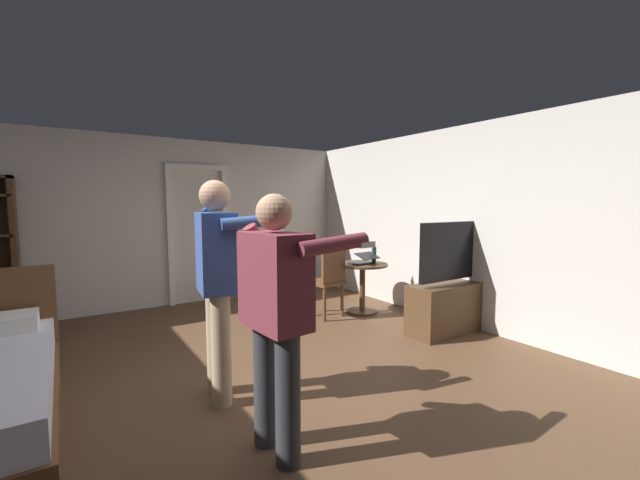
# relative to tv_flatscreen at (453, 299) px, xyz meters

# --- Properties ---
(ground_plane) EXTENTS (7.20, 7.20, 0.00)m
(ground_plane) POSITION_rel_tv_flatscreen_xyz_m (-2.61, -0.13, -0.39)
(ground_plane) COLOR brown
(wall_back) EXTENTS (6.06, 0.12, 2.50)m
(wall_back) POSITION_rel_tv_flatscreen_xyz_m (-2.61, 3.20, 0.86)
(wall_back) COLOR beige
(wall_back) RESTS_ON ground_plane
(wall_right) EXTENTS (0.12, 6.78, 2.50)m
(wall_right) POSITION_rel_tv_flatscreen_xyz_m (0.36, -0.13, 0.86)
(wall_right) COLOR beige
(wall_right) RESTS_ON ground_plane
(doorway_frame) EXTENTS (0.93, 0.08, 2.13)m
(doorway_frame) POSITION_rel_tv_flatscreen_xyz_m (-2.12, 3.12, 0.83)
(doorway_frame) COLOR white
(doorway_frame) RESTS_ON ground_plane
(tv_flatscreen) EXTENTS (1.23, 0.40, 1.33)m
(tv_flatscreen) POSITION_rel_tv_flatscreen_xyz_m (0.00, 0.00, 0.00)
(tv_flatscreen) COLOR #4C331E
(tv_flatscreen) RESTS_ON ground_plane
(side_table) EXTENTS (0.70, 0.70, 0.70)m
(side_table) POSITION_rel_tv_flatscreen_xyz_m (-0.40, 1.22, 0.09)
(side_table) COLOR #4C331E
(side_table) RESTS_ON ground_plane
(laptop) EXTENTS (0.36, 0.36, 0.16)m
(laptop) POSITION_rel_tv_flatscreen_xyz_m (-0.42, 1.18, 0.36)
(laptop) COLOR black
(laptop) RESTS_ON side_table
(bottle_on_table) EXTENTS (0.06, 0.06, 0.29)m
(bottle_on_table) POSITION_rel_tv_flatscreen_xyz_m (-0.26, 1.14, 0.43)
(bottle_on_table) COLOR #1D3430
(bottle_on_table) RESTS_ON side_table
(wooden_chair) EXTENTS (0.49, 0.49, 0.99)m
(wooden_chair) POSITION_rel_tv_flatscreen_xyz_m (-0.93, 1.29, 0.16)
(wooden_chair) COLOR brown
(wooden_chair) RESTS_ON ground_plane
(person_blue_shirt) EXTENTS (0.72, 0.62, 1.60)m
(person_blue_shirt) POSITION_rel_tv_flatscreen_xyz_m (-2.84, -0.92, 0.54)
(person_blue_shirt) COLOR #333338
(person_blue_shirt) RESTS_ON ground_plane
(person_striped_shirt) EXTENTS (0.61, 0.61, 1.72)m
(person_striped_shirt) POSITION_rel_tv_flatscreen_xyz_m (-2.90, -0.06, 0.60)
(person_striped_shirt) COLOR tan
(person_striped_shirt) RESTS_ON ground_plane
(suitcase_dark) EXTENTS (0.63, 0.45, 0.45)m
(suitcase_dark) POSITION_rel_tv_flatscreen_xyz_m (-4.31, 2.45, -0.17)
(suitcase_dark) COLOR #4C1919
(suitcase_dark) RESTS_ON ground_plane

